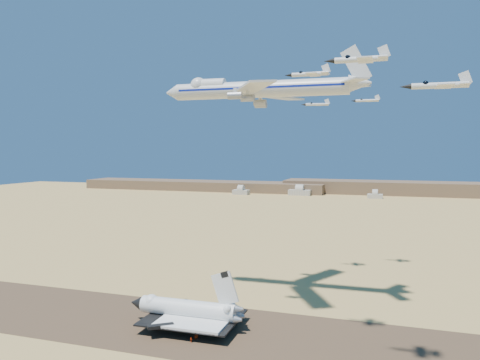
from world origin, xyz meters
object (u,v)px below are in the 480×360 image
(crew_a, at_px, (197,336))
(chase_jet_e, at_px, (317,104))
(crew_c, at_px, (191,340))
(chase_jet_a, at_px, (309,74))
(chase_jet_c, at_px, (438,85))
(crew_b, at_px, (196,337))
(shuttle, at_px, (187,311))
(carrier_747, at_px, (253,89))
(chase_jet_f, at_px, (367,100))
(chase_jet_b, at_px, (359,59))

(crew_a, distance_m, chase_jet_e, 126.01)
(crew_c, height_order, chase_jet_a, chase_jet_a)
(chase_jet_c, bearing_deg, crew_b, 158.14)
(shuttle, height_order, crew_a, shuttle)
(carrier_747, height_order, chase_jet_e, carrier_747)
(chase_jet_f, bearing_deg, crew_a, -116.53)
(carrier_747, xyz_separation_m, chase_jet_c, (63.47, -71.49, -10.19))
(carrier_747, xyz_separation_m, crew_b, (-6.73, -43.96, -86.43))
(crew_b, relative_size, crew_c, 0.97)
(chase_jet_a, height_order, chase_jet_f, chase_jet_f)
(carrier_747, height_order, chase_jet_a, carrier_747)
(carrier_747, distance_m, chase_jet_a, 49.66)
(shuttle, bearing_deg, crew_c, -61.05)
(carrier_747, relative_size, chase_jet_a, 5.97)
(crew_b, bearing_deg, chase_jet_b, -142.71)
(crew_a, relative_size, crew_b, 1.03)
(shuttle, bearing_deg, crew_b, -53.36)
(crew_b, bearing_deg, carrier_747, -43.46)
(crew_b, xyz_separation_m, chase_jet_c, (70.20, -27.54, 76.24))
(chase_jet_b, bearing_deg, chase_jet_e, 103.89)
(crew_a, bearing_deg, chase_jet_f, -9.22)
(crew_c, distance_m, chase_jet_b, 101.08)
(shuttle, distance_m, chase_jet_c, 112.06)
(crew_b, distance_m, chase_jet_a, 92.64)
(shuttle, height_order, crew_c, shuttle)
(crew_a, bearing_deg, chase_jet_a, -69.85)
(chase_jet_f, bearing_deg, chase_jet_b, -90.24)
(carrier_747, bearing_deg, chase_jet_c, -49.51)
(chase_jet_e, bearing_deg, chase_jet_b, -86.68)
(crew_b, relative_size, chase_jet_a, 0.12)
(chase_jet_b, bearing_deg, chase_jet_c, -31.25)
(crew_c, bearing_deg, chase_jet_a, -147.18)
(chase_jet_c, bearing_deg, chase_jet_f, 99.04)
(crew_b, height_order, chase_jet_a, chase_jet_a)
(chase_jet_c, height_order, chase_jet_f, chase_jet_f)
(carrier_747, xyz_separation_m, chase_jet_b, (45.87, -60.99, -1.63))
(crew_b, distance_m, chase_jet_b, 101.23)
(crew_a, bearing_deg, chase_jet_b, -93.93)
(shuttle, bearing_deg, chase_jet_a, -8.39)
(chase_jet_a, bearing_deg, chase_jet_f, 85.79)
(crew_b, xyz_separation_m, chase_jet_f, (47.71, 107.09, 86.89))
(shuttle, distance_m, crew_a, 13.03)
(shuttle, relative_size, chase_jet_f, 3.01)
(chase_jet_f, bearing_deg, crew_c, -116.24)
(shuttle, distance_m, chase_jet_f, 138.69)
(chase_jet_e, relative_size, chase_jet_f, 0.97)
(shuttle, height_order, chase_jet_c, chase_jet_c)
(chase_jet_a, height_order, chase_jet_e, chase_jet_a)
(crew_b, xyz_separation_m, chase_jet_b, (52.59, -17.04, 84.80))
(shuttle, distance_m, chase_jet_b, 103.66)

